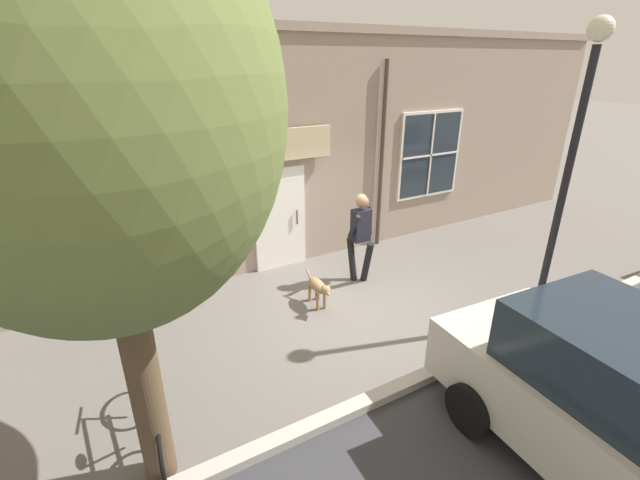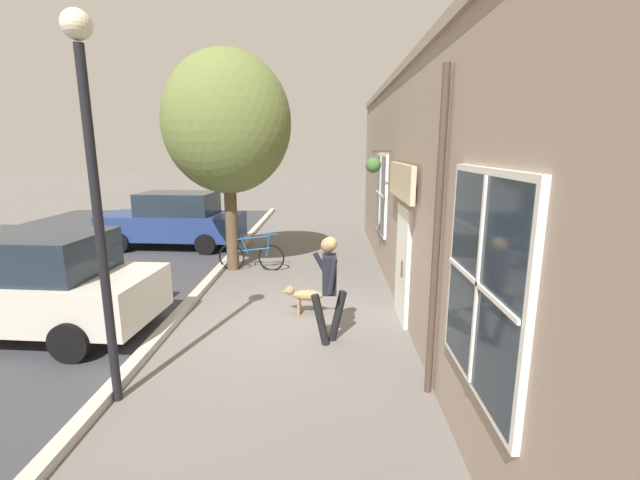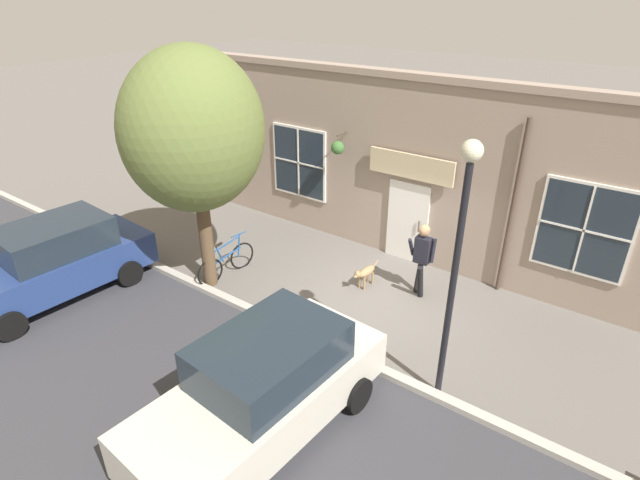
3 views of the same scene
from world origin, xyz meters
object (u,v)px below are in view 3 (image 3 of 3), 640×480
Objects in this scene: parked_car_mid_block at (264,387)px; street_lamp at (459,241)px; dog_on_leash at (365,273)px; pedestrian_walking at (422,253)px; parked_car_nearest_curb at (53,261)px; leaning_bicycle at (227,262)px; street_tree_by_curb at (193,137)px.

parked_car_mid_block is 0.97× the size of street_lamp.
pedestrian_walking is at bearing 111.14° from dog_on_leash.
street_lamp reaches higher than pedestrian_walking.
pedestrian_walking reaches higher than dog_on_leash.
parked_car_nearest_curb is at bearing -75.30° from street_lamp.
pedestrian_walking is 1.81× the size of dog_on_leash.
parked_car_mid_block is 3.70m from street_lamp.
leaning_bicycle reaches higher than dog_on_leash.
dog_on_leash is at bearing -68.86° from pedestrian_walking.
dog_on_leash is 4.47m from street_lamp.
street_tree_by_curb is at bearing -11.44° from leaning_bicycle.
street_tree_by_curb reaches higher than parked_car_nearest_curb.
street_tree_by_curb reaches higher than parked_car_mid_block.
pedestrian_walking reaches higher than parked_car_mid_block.
street_tree_by_curb is 1.20× the size of street_lamp.
street_lamp is at bearing 104.70° from parked_car_nearest_curb.
dog_on_leash is 0.21× the size of street_lamp.
leaning_bicycle is 3.85m from parked_car_nearest_curb.
street_tree_by_curb is 1.24× the size of parked_car_mid_block.
parked_car_nearest_curb is 0.97× the size of street_lamp.
parked_car_mid_block is at bearing 11.79° from dog_on_leash.
street_lamp is at bearing 83.55° from leaning_bicycle.
parked_car_mid_block is (4.58, 0.96, 0.50)m from dog_on_leash.
street_tree_by_curb is (2.51, -4.29, 2.51)m from pedestrian_walking.
pedestrian_walking is at bearing 177.50° from parked_car_mid_block.
dog_on_leash is at bearing 128.60° from parked_car_nearest_curb.
street_tree_by_curb is 5.50m from parked_car_mid_block.
pedestrian_walking is 4.69m from leaning_bicycle.
leaning_bicycle is at bearing 168.56° from street_tree_by_curb.
parked_car_nearest_curb reaches higher than dog_on_leash.
street_lamp is (-2.20, 8.40, 2.12)m from parked_car_nearest_curb.
leaning_bicycle is at bearing -96.45° from street_lamp.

